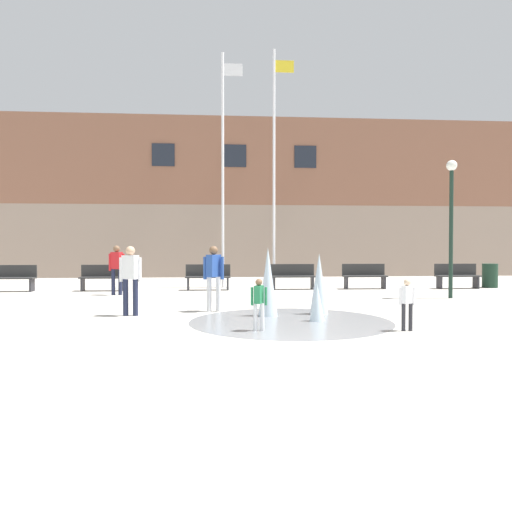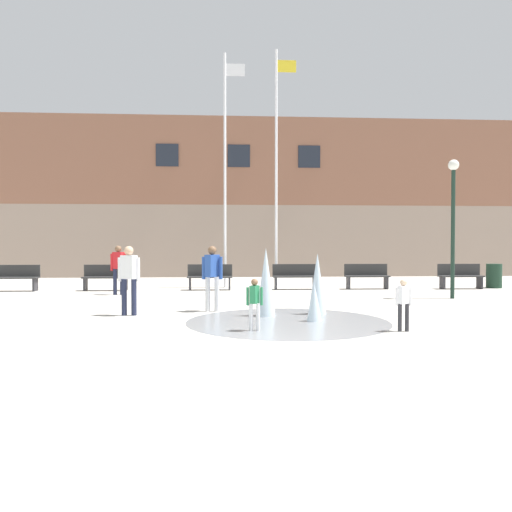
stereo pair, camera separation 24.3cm
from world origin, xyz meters
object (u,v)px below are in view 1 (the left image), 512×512
Objects in this scene: flagpole_left at (223,164)px; trash_can at (490,276)px; adult_in_red at (214,273)px; lamp_post_right_lane at (451,209)px; adult_near_bench at (117,266)px; child_in_fountain at (407,300)px; park_bench_center at (208,277)px; park_bench_under_left_flagpole at (104,277)px; teen_by_trashcan at (130,275)px; park_bench_far_left at (12,278)px; park_bench_far_right at (457,275)px; park_bench_under_right_flagpole at (293,276)px; flagpole_right at (275,162)px; park_bench_near_trashcan at (364,276)px; child_with_pink_shirt at (259,300)px.

trash_can is (10.02, -0.79, -4.19)m from flagpole_left.
lamp_post_right_lane reaches higher than adult_in_red.
adult_in_red and adult_near_bench have the same top height.
park_bench_center is at bearing 85.65° from child_in_fountain.
lamp_post_right_lane is (11.02, -3.29, 2.22)m from park_bench_under_left_flagpole.
teen_by_trashcan is at bearing 127.95° from child_in_fountain.
trash_can is at bearing 0.63° from park_bench_far_left.
park_bench_center and park_bench_far_right have the same top height.
park_bench_far_left is 1.00× the size of park_bench_center.
flagpole_right is (-0.56, 0.91, 4.26)m from park_bench_under_right_flagpole.
park_bench_far_left is at bearing -24.55° from teen_by_trashcan.
flagpole_right reaches higher than park_bench_far_left.
park_bench_under_left_flagpole is 6.62m from teen_by_trashcan.
adult_near_bench reaches higher than trash_can.
flagpole_left is 9.76× the size of trash_can.
child_in_fountain is 4.75m from adult_in_red.
adult_in_red is at bearing -108.79° from flagpole_right.
trash_can is (10.59, 0.15, -0.03)m from park_bench_center.
child_in_fountain is at bearing -101.81° from park_bench_near_trashcan.
flagpole_right reaches higher than teen_by_trashcan.
flagpole_right is 6.78m from lamp_post_right_lane.
park_bench_under_left_flagpole is at bearing -179.69° from park_bench_near_trashcan.
teen_by_trashcan reaches higher than child_in_fountain.
park_bench_center is at bearing 33.64° from child_with_pink_shirt.
park_bench_under_right_flagpole is 8.79m from child_with_pink_shirt.
park_bench_far_right is 0.18× the size of flagpole_left.
teen_by_trashcan is at bearing -72.43° from park_bench_under_left_flagpole.
child_with_pink_shirt is (-8.06, -8.40, 0.10)m from park_bench_far_right.
adult_in_red is at bearing -161.19° from lamp_post_right_lane.
flagpole_left is (-5.14, 0.92, 4.17)m from park_bench_near_trashcan.
park_bench_under_right_flagpole is at bearing -100.26° from teen_by_trashcan.
park_bench_under_right_flagpole is at bearing 13.82° from adult_in_red.
teen_by_trashcan is at bearing 77.48° from child_with_pink_shirt.
park_bench_near_trashcan is (2.65, -0.01, 0.00)m from park_bench_under_right_flagpole.
adult_in_red is (-2.83, -5.77, 0.45)m from park_bench_under_right_flagpole.
park_bench_under_left_flagpole is 6.92m from adult_in_red.
park_bench_near_trashcan is 1.01× the size of teen_by_trashcan.
teen_by_trashcan reaches higher than park_bench_far_left.
teen_by_trashcan reaches higher than child_with_pink_shirt.
park_bench_center is 9.15m from park_bench_far_right.
teen_by_trashcan is (-10.81, -6.18, 0.45)m from park_bench_far_right.
child_in_fountain is at bearing -49.28° from park_bench_under_left_flagpole.
park_bench_far_right is 0.18× the size of flagpole_right.
park_bench_near_trashcan reaches higher than trash_can.
adult_near_bench is at bearing -63.91° from park_bench_under_left_flagpole.
park_bench_far_right is 1.62× the size of child_with_pink_shirt.
flagpole_right is at bearing 8.94° from park_bench_under_left_flagpole.
adult_in_red is (-8.92, -5.60, 0.45)m from park_bench_far_right.
lamp_post_right_lane is (10.27, -1.75, 1.76)m from adult_near_bench.
child_in_fountain is 11.03m from flagpole_left.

